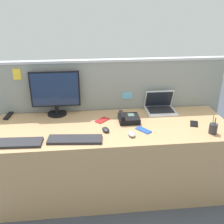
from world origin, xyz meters
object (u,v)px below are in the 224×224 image
object	(u,v)px
laptop	(160,106)
cell_phone_red_case	(102,120)
pen_cup	(213,128)
desk_phone	(128,118)
keyboard_main	(75,139)
tv_remote	(9,116)
cell_phone_black_slab	(194,124)
cell_phone_blue_case	(144,130)
keyboard_spare	(18,143)
computer_mouse_left_hand	(132,134)
desktop_monitor	(55,92)
computer_mouse_right_hand	(106,130)

from	to	relation	value
laptop	cell_phone_red_case	bearing A→B (deg)	-163.95
pen_cup	desk_phone	bearing A→B (deg)	155.69
keyboard_main	tv_remote	world-z (taller)	keyboard_main
desk_phone	cell_phone_black_slab	xyz separation A→B (m)	(0.61, -0.13, -0.03)
laptop	cell_phone_blue_case	distance (m)	0.51
laptop	keyboard_spare	xyz separation A→B (m)	(-1.35, -0.55, -0.04)
keyboard_main	computer_mouse_left_hand	distance (m)	0.49
pen_cup	keyboard_spare	bearing A→B (deg)	-179.60
cell_phone_black_slab	laptop	bearing A→B (deg)	145.43
desktop_monitor	cell_phone_red_case	size ratio (longest dim) A/B	3.46
computer_mouse_right_hand	cell_phone_black_slab	size ratio (longest dim) A/B	0.79
keyboard_spare	cell_phone_black_slab	size ratio (longest dim) A/B	3.12
desk_phone	cell_phone_black_slab	bearing A→B (deg)	-11.82
computer_mouse_right_hand	pen_cup	world-z (taller)	pen_cup
keyboard_main	computer_mouse_right_hand	xyz separation A→B (m)	(0.27, 0.14, 0.01)
computer_mouse_left_hand	cell_phone_red_case	xyz separation A→B (m)	(-0.23, 0.33, -0.01)
keyboard_main	cell_phone_black_slab	world-z (taller)	keyboard_main
keyboard_spare	tv_remote	xyz separation A→B (m)	(-0.21, 0.57, -0.00)
laptop	pen_cup	world-z (taller)	laptop
pen_cup	tv_remote	bearing A→B (deg)	163.63
computer_mouse_right_hand	tv_remote	size ratio (longest dim) A/B	0.59
cell_phone_black_slab	tv_remote	xyz separation A→B (m)	(-1.80, 0.37, 0.01)
cell_phone_red_case	desk_phone	bearing A→B (deg)	34.07
desk_phone	computer_mouse_right_hand	size ratio (longest dim) A/B	1.95
keyboard_main	cell_phone_red_case	distance (m)	0.45
keyboard_spare	tv_remote	size ratio (longest dim) A/B	2.32
cell_phone_blue_case	keyboard_spare	bearing A→B (deg)	149.56
laptop	cell_phone_red_case	world-z (taller)	laptop
cell_phone_blue_case	keyboard_main	bearing A→B (deg)	153.78
desk_phone	cell_phone_red_case	distance (m)	0.25
desk_phone	keyboard_main	xyz separation A→B (m)	(-0.51, -0.32, -0.02)
keyboard_spare	cell_phone_red_case	world-z (taller)	keyboard_spare
cell_phone_red_case	tv_remote	xyz separation A→B (m)	(-0.94, 0.19, 0.01)
laptop	keyboard_spare	size ratio (longest dim) A/B	0.77
computer_mouse_left_hand	pen_cup	size ratio (longest dim) A/B	0.55
cell_phone_red_case	tv_remote	world-z (taller)	tv_remote
cell_phone_blue_case	cell_phone_red_case	world-z (taller)	same
desktop_monitor	cell_phone_black_slab	xyz separation A→B (m)	(1.31, -0.38, -0.24)
desk_phone	cell_phone_blue_case	bearing A→B (deg)	-62.26
computer_mouse_right_hand	cell_phone_black_slab	world-z (taller)	computer_mouse_right_hand
keyboard_main	cell_phone_red_case	world-z (taller)	keyboard_main
laptop	desk_phone	xyz separation A→B (m)	(-0.37, -0.22, -0.02)
desk_phone	cell_phone_red_case	bearing A→B (deg)	169.97
computer_mouse_right_hand	tv_remote	xyz separation A→B (m)	(-0.95, 0.42, -0.01)
pen_cup	cell_phone_red_case	xyz separation A→B (m)	(-0.96, 0.36, -0.04)
desktop_monitor	pen_cup	bearing A→B (deg)	-22.00
desktop_monitor	tv_remote	size ratio (longest dim) A/B	2.87
computer_mouse_left_hand	cell_phone_red_case	distance (m)	0.41
laptop	computer_mouse_right_hand	size ratio (longest dim) A/B	3.02
keyboard_main	cell_phone_black_slab	distance (m)	1.14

